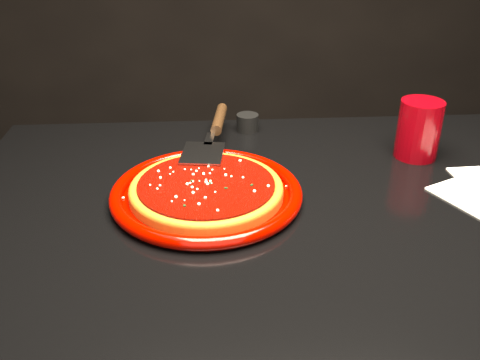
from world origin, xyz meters
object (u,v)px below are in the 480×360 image
Objects in this scene: pizza_server at (213,133)px; plate at (206,193)px; ramekin at (248,123)px; cup at (419,129)px.

plate is at bearing -86.99° from pizza_server.
plate is at bearing -107.16° from ramekin.
plate is at bearing -160.60° from cup.
cup is at bearing -25.49° from ramekin.
plate is 0.45m from cup.
pizza_server is 0.14m from ramekin.
cup reaches higher than pizza_server.
plate is 2.84× the size of cup.
ramekin is at bearing 154.51° from cup.
cup reaches higher than plate.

